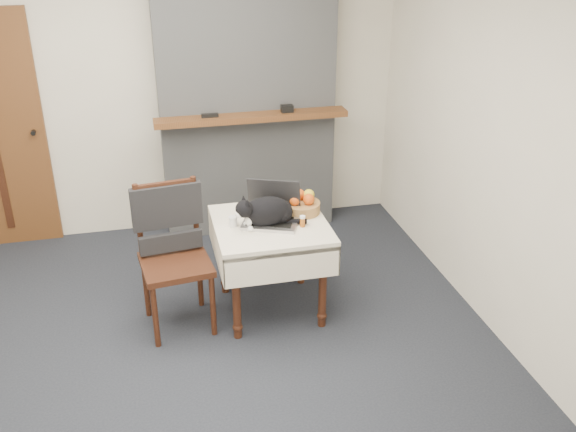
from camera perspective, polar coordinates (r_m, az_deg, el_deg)
The scene contains 11 objects.
ground at distance 4.39m, azimuth -10.87°, elevation -12.30°, with size 4.50×4.50×0.00m, color black.
room_shell at distance 4.06m, azimuth -13.33°, elevation 12.10°, with size 4.52×4.01×2.61m.
chimney at distance 5.58m, azimuth -3.71°, elevation 11.37°, with size 1.62×0.48×2.60m.
side_table at distance 4.50m, azimuth -1.55°, elevation -1.89°, with size 0.78×0.78×0.70m.
laptop at distance 4.45m, azimuth -1.46°, elevation 0.41°, with size 0.47×0.44×0.28m.
cat at distance 4.37m, azimuth -1.77°, elevation 0.40°, with size 0.50×0.25×0.24m.
cream_jar at distance 4.40m, azimuth -4.91°, elevation -0.48°, with size 0.06×0.06×0.07m, color silver.
pill_bottle at distance 4.38m, azimuth 1.29°, elevation -0.46°, with size 0.04×0.04×0.08m.
fruit_basket at distance 4.58m, azimuth 1.17°, elevation 1.08°, with size 0.27×0.27×0.15m.
desk_clutter at distance 4.47m, azimuth 0.07°, elevation -0.39°, with size 0.14×0.02×0.01m, color black.
chair at distance 4.44m, azimuth -10.36°, elevation -1.74°, with size 0.52×0.51×1.03m.
Camera 1 is at (0.01, -3.49, 2.66)m, focal length 40.00 mm.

